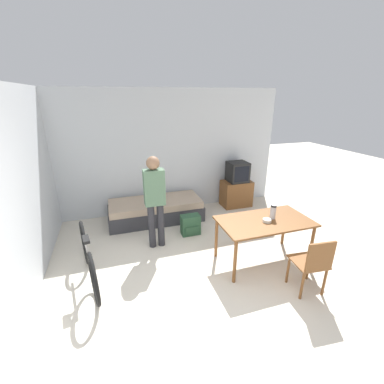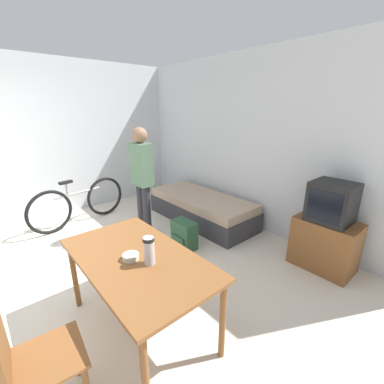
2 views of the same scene
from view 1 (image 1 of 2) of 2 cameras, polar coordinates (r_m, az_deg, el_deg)
ground_plane at (r=3.54m, az=6.35°, el=-25.21°), size 20.00×20.00×0.00m
wall_back at (r=5.78m, az=-6.61°, el=8.65°), size 5.47×0.06×2.70m
wall_left at (r=4.22m, az=-33.07°, el=0.87°), size 0.06×4.30×2.70m
daybed at (r=5.59m, az=-8.05°, el=-4.03°), size 1.97×0.82×0.45m
tv at (r=6.26m, az=9.87°, el=1.17°), size 0.70×0.45×1.09m
dining_table at (r=4.17m, az=15.79°, el=-7.03°), size 1.43×0.80×0.73m
wooden_chair at (r=3.83m, az=25.27°, el=-14.04°), size 0.45×0.45×0.85m
bicycle at (r=4.06m, az=-22.01°, el=-13.49°), size 0.35×1.66×0.78m
person_standing at (r=4.35m, az=-8.29°, el=-0.98°), size 0.34×0.22×1.64m
thermos_flask at (r=4.19m, az=17.59°, el=-4.02°), size 0.09×0.09×0.23m
mate_bowl at (r=4.09m, az=16.34°, el=-6.09°), size 0.13×0.13×0.05m
backpack at (r=4.99m, az=-0.33°, el=-7.31°), size 0.36×0.24×0.40m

